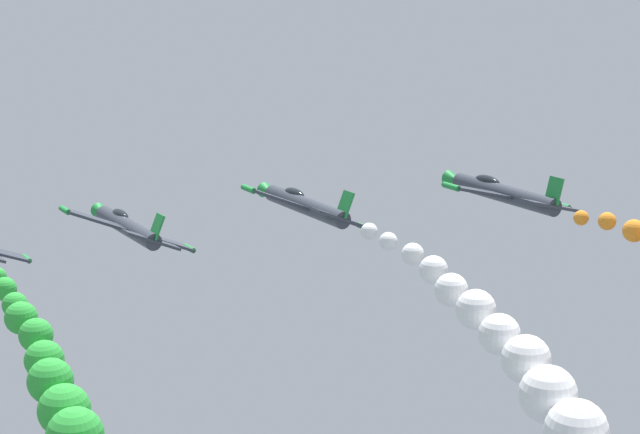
{
  "coord_description": "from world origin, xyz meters",
  "views": [
    {
      "loc": [
        -34.0,
        -56.64,
        88.66
      ],
      "look_at": [
        0.0,
        0.0,
        72.53
      ],
      "focal_mm": 60.43,
      "sensor_mm": 36.0,
      "label": 1
    }
  ],
  "objects": [
    {
      "name": "smoke_trail_left_outer",
      "position": [
        -2.76,
        -23.07,
        70.15
      ],
      "size": [
        5.58,
        24.56,
        6.53
      ],
      "color": "white"
    },
    {
      "name": "airplane_left_outer",
      "position": [
        -0.39,
        1.26,
        73.11
      ],
      "size": [
        8.97,
        10.35,
        3.99
      ],
      "rotation": [
        0.0,
        0.39,
        0.0
      ],
      "color": "#333842"
    },
    {
      "name": "airplane_right_outer",
      "position": [
        9.3,
        -6.57,
        74.29
      ],
      "size": [
        9.36,
        10.35,
        3.16
      ],
      "rotation": [
        0.0,
        0.24,
        0.0
      ],
      "color": "#333842"
    },
    {
      "name": "airplane_right_inner",
      "position": [
        -9.61,
        8.71,
        71.29
      ],
      "size": [
        8.9,
        10.35,
        4.17
      ],
      "rotation": [
        0.0,
        0.41,
        0.0
      ],
      "color": "#333842"
    }
  ]
}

